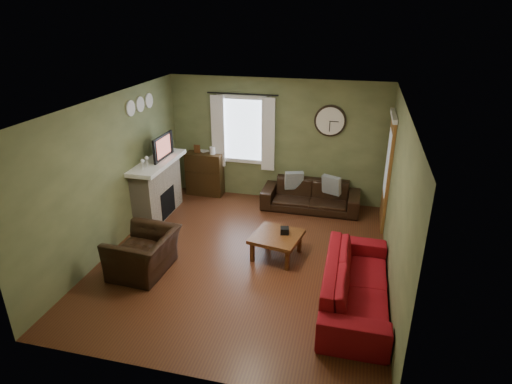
% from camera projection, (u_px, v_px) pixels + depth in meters
% --- Properties ---
extents(floor, '(4.60, 5.20, 0.00)m').
position_uv_depth(floor, '(245.00, 258.00, 7.22)').
color(floor, '#4C2615').
rests_on(floor, ground).
extents(ceiling, '(4.60, 5.20, 0.00)m').
position_uv_depth(ceiling, '(243.00, 104.00, 6.19)').
color(ceiling, white).
rests_on(ceiling, ground).
extents(wall_left, '(0.00, 5.20, 2.60)m').
position_uv_depth(wall_left, '(112.00, 174.00, 7.21)').
color(wall_left, '#606A40').
rests_on(wall_left, ground).
extents(wall_right, '(0.00, 5.20, 2.60)m').
position_uv_depth(wall_right, '(396.00, 201.00, 6.20)').
color(wall_right, '#606A40').
rests_on(wall_right, ground).
extents(wall_back, '(4.60, 0.00, 2.60)m').
position_uv_depth(wall_back, '(276.00, 141.00, 9.02)').
color(wall_back, '#606A40').
rests_on(wall_back, ground).
extents(wall_front, '(4.60, 0.00, 2.60)m').
position_uv_depth(wall_front, '(177.00, 281.00, 4.38)').
color(wall_front, '#606A40').
rests_on(wall_front, ground).
extents(fireplace, '(0.40, 1.40, 1.10)m').
position_uv_depth(fireplace, '(158.00, 190.00, 8.49)').
color(fireplace, tan).
rests_on(fireplace, floor).
extents(firebox, '(0.04, 0.60, 0.55)m').
position_uv_depth(firebox, '(167.00, 203.00, 8.54)').
color(firebox, black).
rests_on(firebox, fireplace).
extents(mantel, '(0.58, 1.60, 0.08)m').
position_uv_depth(mantel, '(156.00, 162.00, 8.25)').
color(mantel, white).
rests_on(mantel, fireplace).
extents(tv, '(0.08, 0.60, 0.35)m').
position_uv_depth(tv, '(160.00, 149.00, 8.29)').
color(tv, black).
rests_on(tv, mantel).
extents(tv_screen, '(0.02, 0.62, 0.36)m').
position_uv_depth(tv_screen, '(163.00, 147.00, 8.25)').
color(tv_screen, '#994C3F').
rests_on(tv_screen, mantel).
extents(medallion_left, '(0.28, 0.28, 0.03)m').
position_uv_depth(medallion_left, '(131.00, 108.00, 7.54)').
color(medallion_left, white).
rests_on(medallion_left, wall_left).
extents(medallion_mid, '(0.28, 0.28, 0.03)m').
position_uv_depth(medallion_mid, '(140.00, 104.00, 7.85)').
color(medallion_mid, white).
rests_on(medallion_mid, wall_left).
extents(medallion_right, '(0.28, 0.28, 0.03)m').
position_uv_depth(medallion_right, '(149.00, 101.00, 8.17)').
color(medallion_right, white).
rests_on(medallion_right, wall_left).
extents(window_pane, '(1.00, 0.02, 1.30)m').
position_uv_depth(window_pane, '(244.00, 130.00, 9.08)').
color(window_pane, silver).
rests_on(window_pane, wall_back).
extents(curtain_rod, '(0.03, 0.03, 1.50)m').
position_uv_depth(curtain_rod, '(242.00, 94.00, 8.69)').
color(curtain_rod, black).
rests_on(curtain_rod, wall_back).
extents(curtain_left, '(0.28, 0.04, 1.55)m').
position_uv_depth(curtain_left, '(218.00, 132.00, 9.13)').
color(curtain_left, white).
rests_on(curtain_left, wall_back).
extents(curtain_right, '(0.28, 0.04, 1.55)m').
position_uv_depth(curtain_right, '(268.00, 135.00, 8.89)').
color(curtain_right, white).
rests_on(curtain_right, wall_back).
extents(wall_clock, '(0.64, 0.06, 0.64)m').
position_uv_depth(wall_clock, '(330.00, 121.00, 8.54)').
color(wall_clock, white).
rests_on(wall_clock, wall_back).
extents(door, '(0.05, 0.90, 2.10)m').
position_uv_depth(door, '(388.00, 173.00, 7.96)').
color(door, brown).
rests_on(door, floor).
extents(bookshelf, '(0.81, 0.34, 0.96)m').
position_uv_depth(bookshelf, '(205.00, 174.00, 9.52)').
color(bookshelf, black).
rests_on(bookshelf, floor).
extents(book, '(0.29, 0.30, 0.02)m').
position_uv_depth(book, '(200.00, 152.00, 9.44)').
color(book, '#522D13').
rests_on(book, bookshelf).
extents(sofa_brown, '(2.00, 0.78, 0.58)m').
position_uv_depth(sofa_brown, '(311.00, 196.00, 8.87)').
color(sofa_brown, black).
rests_on(sofa_brown, floor).
extents(pillow_left, '(0.40, 0.23, 0.38)m').
position_uv_depth(pillow_left, '(294.00, 180.00, 8.97)').
color(pillow_left, gray).
rests_on(pillow_left, sofa_brown).
extents(pillow_right, '(0.40, 0.26, 0.39)m').
position_uv_depth(pillow_right, '(331.00, 185.00, 8.73)').
color(pillow_right, gray).
rests_on(pillow_right, sofa_brown).
extents(sofa_red, '(0.89, 2.26, 0.66)m').
position_uv_depth(sofa_red, '(356.00, 283.00, 5.98)').
color(sofa_red, maroon).
rests_on(sofa_red, floor).
extents(armchair, '(0.94, 1.06, 0.66)m').
position_uv_depth(armchair, '(144.00, 253.00, 6.73)').
color(armchair, black).
rests_on(armchair, floor).
extents(coffee_table, '(0.89, 0.89, 0.41)m').
position_uv_depth(coffee_table, '(276.00, 246.00, 7.18)').
color(coffee_table, '#522D13').
rests_on(coffee_table, floor).
extents(tissue_box, '(0.17, 0.17, 0.11)m').
position_uv_depth(tissue_box, '(285.00, 234.00, 7.15)').
color(tissue_box, black).
rests_on(tissue_box, coffee_table).
extents(wine_glass_a, '(0.07, 0.07, 0.20)m').
position_uv_depth(wine_glass_a, '(143.00, 165.00, 7.69)').
color(wine_glass_a, white).
rests_on(wine_glass_a, mantel).
extents(wine_glass_b, '(0.07, 0.07, 0.21)m').
position_uv_depth(wine_glass_b, '(147.00, 162.00, 7.83)').
color(wine_glass_b, white).
rests_on(wine_glass_b, mantel).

